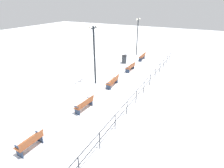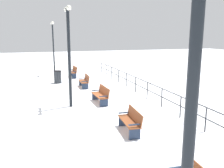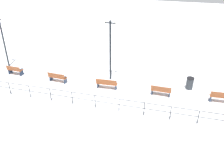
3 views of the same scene
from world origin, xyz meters
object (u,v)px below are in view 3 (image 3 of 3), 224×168
object	(u,v)px
lamppost_middle	(110,44)
trash_bin	(190,83)
bench_nearest	(221,97)
bench_third	(107,83)
lamppost_far	(2,33)
bench_second	(161,90)
bench_fourth	(57,77)
bench_fifth	(15,70)

from	to	relation	value
lamppost_middle	trash_bin	distance (m)	6.98
bench_nearest	bench_third	xyz separation A→B (m)	(-0.22, 8.45, -0.04)
bench_third	trash_bin	world-z (taller)	trash_bin
lamppost_far	trash_bin	size ratio (longest dim) A/B	4.91
bench_second	trash_bin	distance (m)	2.67
bench_fourth	lamppost_middle	xyz separation A→B (m)	(1.72, -4.07, 2.66)
bench_third	lamppost_far	distance (m)	10.68
bench_second	trash_bin	world-z (taller)	trash_bin
bench_fourth	bench_fifth	distance (m)	4.23
bench_fifth	trash_bin	xyz separation A→B (m)	(1.53, -14.75, 0.02)
bench_fourth	trash_bin	bearing A→B (deg)	-76.39
bench_second	lamppost_middle	world-z (taller)	lamppost_middle
bench_second	bench_third	size ratio (longest dim) A/B	0.91
bench_second	lamppost_far	size ratio (longest dim) A/B	0.32
lamppost_middle	lamppost_far	size ratio (longest dim) A/B	1.07
bench_second	lamppost_middle	xyz separation A→B (m)	(1.61, 4.39, 2.67)
bench_fifth	bench_fourth	bearing A→B (deg)	-91.14
bench_third	bench_nearest	bearing A→B (deg)	-90.92
bench_fifth	lamppost_far	size ratio (longest dim) A/B	0.30
bench_third	trash_bin	xyz separation A→B (m)	(1.76, -6.29, 0.02)
bench_third	lamppost_middle	xyz separation A→B (m)	(1.68, 0.17, 2.66)
bench_third	bench_fifth	size ratio (longest dim) A/B	1.20
bench_nearest	lamppost_middle	world-z (taller)	lamppost_middle
bench_third	trash_bin	bearing A→B (deg)	-76.79
bench_fourth	lamppost_middle	world-z (taller)	lamppost_middle
bench_nearest	bench_second	size ratio (longest dim) A/B	1.04
trash_bin	lamppost_middle	bearing A→B (deg)	90.67
bench_second	bench_third	bearing A→B (deg)	92.53
bench_nearest	bench_fourth	bearing A→B (deg)	88.50
trash_bin	lamppost_far	bearing A→B (deg)	90.26
bench_second	bench_fourth	bearing A→B (deg)	92.25
trash_bin	bench_fourth	bearing A→B (deg)	99.65
bench_fourth	trash_bin	distance (m)	10.68
bench_nearest	lamppost_middle	bearing A→B (deg)	77.72
bench_second	bench_third	distance (m)	4.22
bench_second	lamppost_far	distance (m)	14.75
bench_second	bench_third	xyz separation A→B (m)	(-0.07, 4.22, 0.02)
bench_fourth	trash_bin	world-z (taller)	trash_bin
bench_second	lamppost_middle	distance (m)	5.38
lamppost_middle	bench_fifth	bearing A→B (deg)	99.93
bench_second	bench_fifth	world-z (taller)	bench_fifth
bench_second	bench_fifth	xyz separation A→B (m)	(0.16, 12.68, 0.01)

